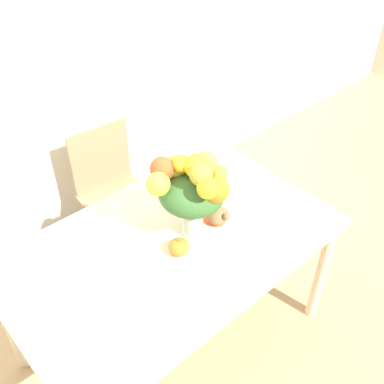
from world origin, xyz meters
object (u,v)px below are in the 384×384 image
(flower_vase, at_px, (192,187))
(dining_chair_near_window, at_px, (114,192))
(turkey_figurine, at_px, (217,214))
(pumpkin, at_px, (179,247))

(flower_vase, relative_size, dining_chair_near_window, 0.52)
(flower_vase, xyz_separation_m, dining_chair_near_window, (0.09, 0.85, -0.60))
(turkey_figurine, height_order, dining_chair_near_window, dining_chair_near_window)
(turkey_figurine, bearing_deg, flower_vase, 175.85)
(flower_vase, height_order, pumpkin, flower_vase)
(pumpkin, height_order, dining_chair_near_window, dining_chair_near_window)
(turkey_figurine, relative_size, dining_chair_near_window, 0.17)
(flower_vase, distance_m, dining_chair_near_window, 1.04)
(pumpkin, xyz_separation_m, dining_chair_near_window, (0.22, 0.90, -0.35))
(flower_vase, bearing_deg, dining_chair_near_window, 83.78)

